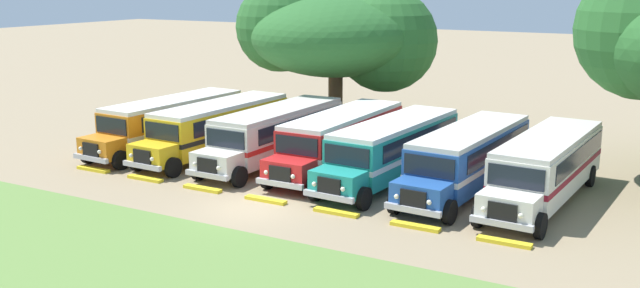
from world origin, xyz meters
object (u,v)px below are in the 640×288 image
object	(u,v)px
parked_bus_slot_0	(171,121)
parked_bus_slot_5	(468,156)
parked_bus_slot_3	(341,138)
broad_shade_tree	(341,36)
parked_bus_slot_2	(276,132)
parked_bus_slot_1	(218,126)
parked_bus_slot_6	(546,165)
parked_bus_slot_4	(393,147)

from	to	relation	value
parked_bus_slot_0	parked_bus_slot_5	size ratio (longest dim) A/B	1.00
parked_bus_slot_3	broad_shade_tree	xyz separation A→B (m)	(-4.97, 9.38, 4.33)
parked_bus_slot_0	parked_bus_slot_2	size ratio (longest dim) A/B	1.00
broad_shade_tree	parked_bus_slot_0	bearing A→B (deg)	-118.33
parked_bus_slot_0	parked_bus_slot_2	xyz separation A→B (m)	(6.85, 0.37, 0.00)
parked_bus_slot_5	parked_bus_slot_3	bearing A→B (deg)	-91.24
parked_bus_slot_3	broad_shade_tree	size ratio (longest dim) A/B	0.87
parked_bus_slot_0	parked_bus_slot_1	bearing A→B (deg)	96.03
parked_bus_slot_1	parked_bus_slot_0	bearing A→B (deg)	-84.78
parked_bus_slot_0	parked_bus_slot_5	xyz separation A→B (m)	(17.29, 0.26, 0.00)
parked_bus_slot_1	parked_bus_slot_6	bearing A→B (deg)	92.86
parked_bus_slot_0	parked_bus_slot_1	distance (m)	3.21
parked_bus_slot_5	parked_bus_slot_0	bearing A→B (deg)	-85.81
parked_bus_slot_1	broad_shade_tree	xyz separation A→B (m)	(2.29, 10.02, 4.33)
parked_bus_slot_0	parked_bus_slot_5	distance (m)	17.29
parked_bus_slot_2	parked_bus_slot_6	world-z (taller)	same
parked_bus_slot_1	broad_shade_tree	distance (m)	11.15
parked_bus_slot_4	broad_shade_tree	size ratio (longest dim) A/B	0.87
parked_bus_slot_1	parked_bus_slot_3	bearing A→B (deg)	97.21
parked_bus_slot_1	parked_bus_slot_4	xyz separation A→B (m)	(10.39, 0.04, 0.00)
parked_bus_slot_1	parked_bus_slot_2	size ratio (longest dim) A/B	1.00
parked_bus_slot_1	parked_bus_slot_6	xyz separation A→B (m)	(17.54, 0.21, 0.00)
parked_bus_slot_3	parked_bus_slot_1	bearing A→B (deg)	-84.96
parked_bus_slot_5	parked_bus_slot_6	distance (m)	3.45
parked_bus_slot_2	parked_bus_slot_3	distance (m)	3.64
parked_bus_slot_6	parked_bus_slot_4	bearing A→B (deg)	-85.51
parked_bus_slot_2	parked_bus_slot_5	size ratio (longest dim) A/B	0.99
parked_bus_slot_2	parked_bus_slot_4	world-z (taller)	same
parked_bus_slot_0	parked_bus_slot_1	xyz separation A→B (m)	(3.20, 0.17, 0.00)
parked_bus_slot_6	parked_bus_slot_2	bearing A→B (deg)	-86.86
parked_bus_slot_1	parked_bus_slot_2	world-z (taller)	same
parked_bus_slot_2	broad_shade_tree	xyz separation A→B (m)	(-1.36, 9.82, 4.33)
parked_bus_slot_1	parked_bus_slot_4	world-z (taller)	same
parked_bus_slot_0	parked_bus_slot_5	bearing A→B (deg)	93.87
parked_bus_slot_4	parked_bus_slot_6	distance (m)	7.15
parked_bus_slot_2	parked_bus_slot_4	distance (m)	6.74
parked_bus_slot_3	broad_shade_tree	world-z (taller)	broad_shade_tree
broad_shade_tree	parked_bus_slot_6	bearing A→B (deg)	-32.77
parked_bus_slot_0	broad_shade_tree	world-z (taller)	broad_shade_tree
parked_bus_slot_0	parked_bus_slot_3	xyz separation A→B (m)	(10.47, 0.81, 0.00)
parked_bus_slot_1	parked_bus_slot_5	distance (m)	14.09
parked_bus_slot_4	parked_bus_slot_6	xyz separation A→B (m)	(7.15, 0.17, 0.00)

